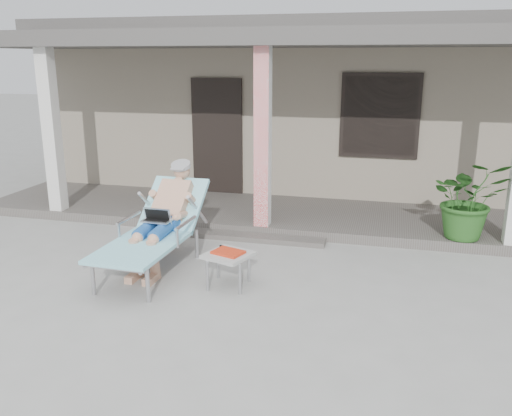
# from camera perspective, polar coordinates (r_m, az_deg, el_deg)

# --- Properties ---
(ground) EXTENTS (60.00, 60.00, 0.00)m
(ground) POSITION_cam_1_polar(r_m,az_deg,el_deg) (6.35, -3.95, -8.65)
(ground) COLOR #9E9E99
(ground) RESTS_ON ground
(house) EXTENTS (10.40, 5.40, 3.30)m
(house) POSITION_cam_1_polar(r_m,az_deg,el_deg) (12.17, 5.62, 11.07)
(house) COLOR gray
(house) RESTS_ON ground
(porch_deck) EXTENTS (10.00, 2.00, 0.15)m
(porch_deck) POSITION_cam_1_polar(r_m,az_deg,el_deg) (9.05, 1.95, -0.66)
(porch_deck) COLOR #605B56
(porch_deck) RESTS_ON ground
(porch_overhang) EXTENTS (10.00, 2.30, 2.85)m
(porch_overhang) POSITION_cam_1_polar(r_m,az_deg,el_deg) (8.64, 2.04, 16.79)
(porch_overhang) COLOR silver
(porch_overhang) RESTS_ON porch_deck
(porch_step) EXTENTS (2.00, 0.30, 0.07)m
(porch_step) POSITION_cam_1_polar(r_m,az_deg,el_deg) (7.99, 0.17, -3.15)
(porch_step) COLOR #605B56
(porch_step) RESTS_ON ground
(lounger) EXTENTS (0.85, 2.11, 1.35)m
(lounger) POSITION_cam_1_polar(r_m,az_deg,el_deg) (6.89, -10.25, 0.44)
(lounger) COLOR #B7B7BC
(lounger) RESTS_ON ground
(side_table) EXTENTS (0.62, 0.62, 0.44)m
(side_table) POSITION_cam_1_polar(r_m,az_deg,el_deg) (6.33, -2.93, -5.12)
(side_table) COLOR #ACACA7
(side_table) RESTS_ON ground
(potted_palm) EXTENTS (1.11, 0.99, 1.12)m
(potted_palm) POSITION_cam_1_polar(r_m,az_deg,el_deg) (8.04, 21.48, 0.87)
(potted_palm) COLOR #26591E
(potted_palm) RESTS_ON porch_deck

